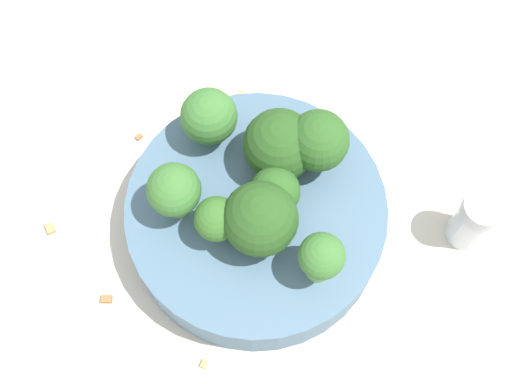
# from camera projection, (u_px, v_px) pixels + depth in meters

# --- Properties ---
(ground_plane) EXTENTS (3.00, 3.00, 0.00)m
(ground_plane) POSITION_uv_depth(u_px,v_px,m) (256.00, 228.00, 0.60)
(ground_plane) COLOR beige
(bowl) EXTENTS (0.21, 0.21, 0.05)m
(bowl) POSITION_uv_depth(u_px,v_px,m) (256.00, 218.00, 0.58)
(bowl) COLOR slate
(bowl) RESTS_ON ground_plane
(broccoli_floret_0) EXTENTS (0.05, 0.05, 0.06)m
(broccoli_floret_0) POSITION_uv_depth(u_px,v_px,m) (318.00, 142.00, 0.54)
(broccoli_floret_0) COLOR #8EB770
(broccoli_floret_0) RESTS_ON bowl
(broccoli_floret_1) EXTENTS (0.04, 0.04, 0.05)m
(broccoli_floret_1) POSITION_uv_depth(u_px,v_px,m) (275.00, 193.00, 0.53)
(broccoli_floret_1) COLOR #7A9E5B
(broccoli_floret_1) RESTS_ON bowl
(broccoli_floret_2) EXTENTS (0.04, 0.04, 0.06)m
(broccoli_floret_2) POSITION_uv_depth(u_px,v_px,m) (174.00, 191.00, 0.53)
(broccoli_floret_2) COLOR #7A9E5B
(broccoli_floret_2) RESTS_ON bowl
(broccoli_floret_3) EXTENTS (0.06, 0.06, 0.06)m
(broccoli_floret_3) POSITION_uv_depth(u_px,v_px,m) (260.00, 219.00, 0.52)
(broccoli_floret_3) COLOR #7A9E5B
(broccoli_floret_3) RESTS_ON bowl
(broccoli_floret_4) EXTENTS (0.03, 0.03, 0.05)m
(broccoli_floret_4) POSITION_uv_depth(u_px,v_px,m) (321.00, 258.00, 0.51)
(broccoli_floret_4) COLOR #84AD66
(broccoli_floret_4) RESTS_ON bowl
(broccoli_floret_5) EXTENTS (0.05, 0.05, 0.05)m
(broccoli_floret_5) POSITION_uv_depth(u_px,v_px,m) (209.00, 117.00, 0.56)
(broccoli_floret_5) COLOR #7A9E5B
(broccoli_floret_5) RESTS_ON bowl
(broccoli_floret_6) EXTENTS (0.06, 0.06, 0.06)m
(broccoli_floret_6) POSITION_uv_depth(u_px,v_px,m) (274.00, 143.00, 0.55)
(broccoli_floret_6) COLOR #7A9E5B
(broccoli_floret_6) RESTS_ON bowl
(broccoli_floret_7) EXTENTS (0.03, 0.03, 0.05)m
(broccoli_floret_7) POSITION_uv_depth(u_px,v_px,m) (217.00, 220.00, 0.53)
(broccoli_floret_7) COLOR #8EB770
(broccoli_floret_7) RESTS_ON bowl
(pepper_shaker) EXTENTS (0.03, 0.03, 0.06)m
(pepper_shaker) POSITION_uv_depth(u_px,v_px,m) (474.00, 220.00, 0.57)
(pepper_shaker) COLOR silver
(pepper_shaker) RESTS_ON ground_plane
(almond_crumb_0) EXTENTS (0.01, 0.01, 0.01)m
(almond_crumb_0) POSITION_uv_depth(u_px,v_px,m) (106.00, 298.00, 0.58)
(almond_crumb_0) COLOR olive
(almond_crumb_0) RESTS_ON ground_plane
(almond_crumb_1) EXTENTS (0.01, 0.01, 0.01)m
(almond_crumb_1) POSITION_uv_depth(u_px,v_px,m) (243.00, 94.00, 0.65)
(almond_crumb_1) COLOR tan
(almond_crumb_1) RESTS_ON ground_plane
(almond_crumb_2) EXTENTS (0.00, 0.01, 0.01)m
(almond_crumb_2) POSITION_uv_depth(u_px,v_px,m) (204.00, 363.00, 0.56)
(almond_crumb_2) COLOR tan
(almond_crumb_2) RESTS_ON ground_plane
(almond_crumb_3) EXTENTS (0.01, 0.01, 0.01)m
(almond_crumb_3) POSITION_uv_depth(u_px,v_px,m) (139.00, 136.00, 0.63)
(almond_crumb_3) COLOR olive
(almond_crumb_3) RESTS_ON ground_plane
(almond_crumb_4) EXTENTS (0.01, 0.01, 0.01)m
(almond_crumb_4) POSITION_uv_depth(u_px,v_px,m) (49.00, 228.00, 0.60)
(almond_crumb_4) COLOR tan
(almond_crumb_4) RESTS_ON ground_plane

